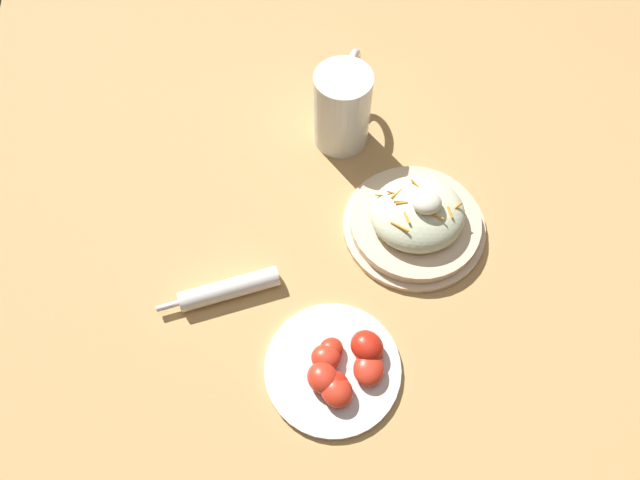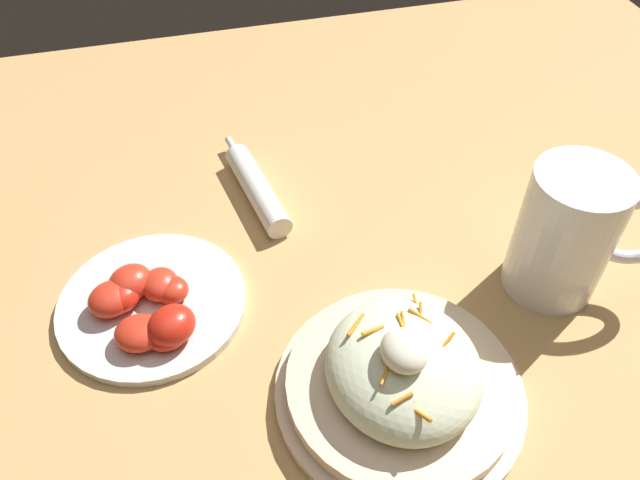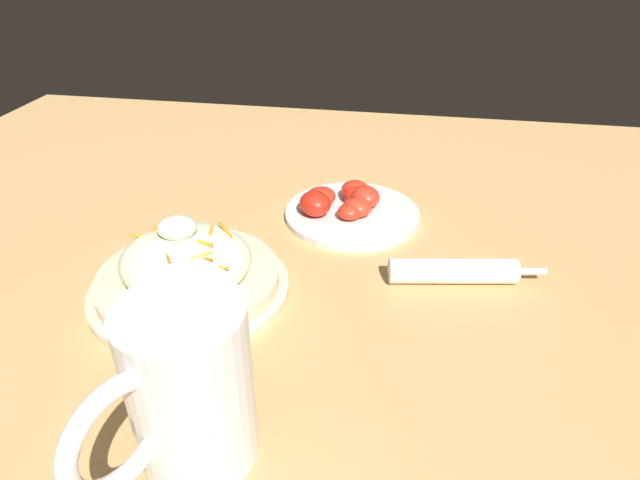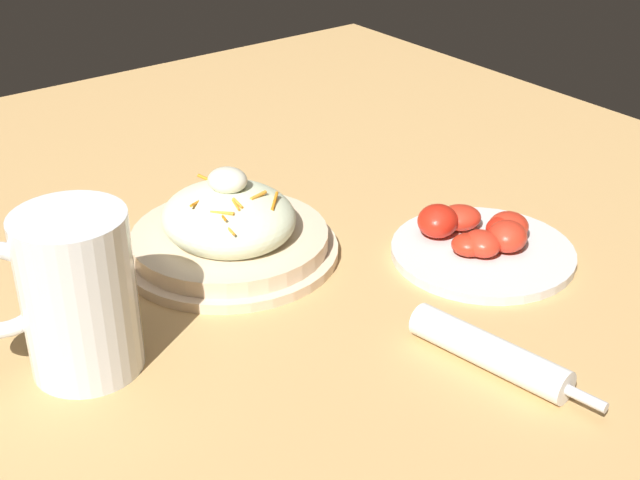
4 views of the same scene
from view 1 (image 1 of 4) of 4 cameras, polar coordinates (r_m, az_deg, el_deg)
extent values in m
plane|color=tan|center=(0.95, 6.37, 0.82)|extent=(1.43, 1.43, 0.00)
cylinder|color=beige|center=(0.95, 9.54, 1.12)|extent=(0.24, 0.24, 0.01)
cylinder|color=beige|center=(0.94, 9.68, 1.56)|extent=(0.22, 0.22, 0.02)
ellipsoid|color=beige|center=(0.92, 9.92, 2.40)|extent=(0.15, 0.14, 0.06)
cylinder|color=orange|center=(0.90, 13.06, 2.76)|extent=(0.01, 0.02, 0.01)
cylinder|color=orange|center=(0.87, 8.10, 1.33)|extent=(0.03, 0.02, 0.01)
cylinder|color=orange|center=(0.89, 11.59, 2.45)|extent=(0.03, 0.02, 0.01)
cylinder|color=orange|center=(0.91, 13.70, 3.28)|extent=(0.02, 0.01, 0.01)
cylinder|color=orange|center=(0.91, 6.40, 4.53)|extent=(0.02, 0.01, 0.00)
cylinder|color=orange|center=(0.92, 9.85, 5.42)|extent=(0.02, 0.03, 0.01)
cylinder|color=orange|center=(0.89, 8.29, 3.74)|extent=(0.02, 0.00, 0.01)
cylinder|color=orange|center=(0.90, 7.80, 4.71)|extent=(0.02, 0.02, 0.01)
cylinder|color=orange|center=(0.88, 8.82, 2.24)|extent=(0.01, 0.02, 0.00)
cylinder|color=orange|center=(0.89, 8.15, 3.88)|extent=(0.02, 0.01, 0.00)
cylinder|color=orange|center=(0.91, 7.46, 4.73)|extent=(0.02, 0.01, 0.01)
ellipsoid|color=#EFEACC|center=(0.89, 10.82, 3.73)|extent=(0.05, 0.04, 0.03)
cylinder|color=white|center=(1.00, 2.25, 13.11)|extent=(0.10, 0.10, 0.15)
cylinder|color=#B76B14|center=(1.02, 2.18, 11.97)|extent=(0.09, 0.09, 0.09)
cylinder|color=white|center=(0.98, 2.29, 13.92)|extent=(0.09, 0.09, 0.01)
torus|color=white|center=(1.04, 3.19, 16.30)|extent=(0.05, 0.09, 0.09)
cylinder|color=white|center=(0.89, -9.16, -4.91)|extent=(0.16, 0.06, 0.03)
cylinder|color=silver|center=(0.90, -15.14, -6.46)|extent=(0.04, 0.02, 0.01)
cylinder|color=silver|center=(0.85, 1.29, -12.87)|extent=(0.20, 0.20, 0.01)
ellipsoid|color=red|center=(0.84, 1.10, -11.09)|extent=(0.05, 0.05, 0.02)
ellipsoid|color=red|center=(0.84, 5.14, -11.26)|extent=(0.05, 0.05, 0.02)
ellipsoid|color=red|center=(0.82, 1.61, -14.49)|extent=(0.05, 0.05, 0.03)
ellipsoid|color=red|center=(0.82, 1.70, -15.07)|extent=(0.06, 0.06, 0.03)
ellipsoid|color=red|center=(0.82, 0.32, -13.82)|extent=(0.06, 0.06, 0.03)
ellipsoid|color=red|center=(0.84, 4.79, -10.70)|extent=(0.07, 0.07, 0.04)
ellipsoid|color=red|center=(0.83, 0.61, -11.82)|extent=(0.05, 0.05, 0.03)
ellipsoid|color=red|center=(0.83, 4.97, -12.93)|extent=(0.06, 0.06, 0.03)
camera|label=2|loc=(0.65, 47.18, 15.80)|focal=35.01mm
camera|label=3|loc=(1.03, -10.37, 36.07)|focal=30.18mm
camera|label=4|loc=(1.07, -42.60, 30.43)|focal=49.49mm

